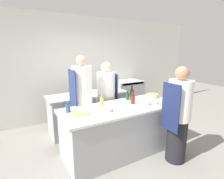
% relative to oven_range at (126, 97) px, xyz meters
% --- Properties ---
extents(ground_plane, '(16.00, 16.00, 0.00)m').
position_rel_oven_range_xyz_m(ground_plane, '(-1.32, -1.74, -0.50)').
color(ground_plane, gray).
extents(wall_back, '(8.00, 0.06, 2.80)m').
position_rel_oven_range_xyz_m(wall_back, '(-1.32, 0.39, 0.90)').
color(wall_back, silver).
rests_on(wall_back, ground_plane).
extents(prep_counter, '(2.22, 0.90, 0.89)m').
position_rel_oven_range_xyz_m(prep_counter, '(-1.32, -1.74, -0.05)').
color(prep_counter, '#A8AAAF').
rests_on(prep_counter, ground_plane).
extents(pass_counter, '(1.92, 0.70, 0.89)m').
position_rel_oven_range_xyz_m(pass_counter, '(-1.46, -0.53, -0.05)').
color(pass_counter, '#A8AAAF').
rests_on(pass_counter, ground_plane).
extents(oven_range, '(0.88, 0.68, 1.00)m').
position_rel_oven_range_xyz_m(oven_range, '(0.00, 0.00, 0.00)').
color(oven_range, '#A8AAAF').
rests_on(oven_range, ground_plane).
extents(chef_at_prep_near, '(0.41, 0.39, 1.65)m').
position_rel_oven_range_xyz_m(chef_at_prep_near, '(-0.66, -2.46, 0.32)').
color(chef_at_prep_near, black).
rests_on(chef_at_prep_near, ground_plane).
extents(chef_at_stove, '(0.44, 0.43, 1.65)m').
position_rel_oven_range_xyz_m(chef_at_stove, '(-1.23, -1.00, 0.32)').
color(chef_at_stove, black).
rests_on(chef_at_stove, ground_plane).
extents(chef_at_pass_far, '(0.40, 0.38, 1.80)m').
position_rel_oven_range_xyz_m(chef_at_pass_far, '(-1.85, -1.15, 0.41)').
color(chef_at_pass_far, black).
rests_on(chef_at_pass_far, ground_plane).
extents(bottle_olive_oil, '(0.07, 0.07, 0.20)m').
position_rel_oven_range_xyz_m(bottle_olive_oil, '(-1.60, -1.51, 0.47)').
color(bottle_olive_oil, '#B2A84C').
rests_on(bottle_olive_oil, prep_counter).
extents(bottle_vinegar, '(0.07, 0.07, 0.19)m').
position_rel_oven_range_xyz_m(bottle_vinegar, '(-0.96, -1.40, 0.47)').
color(bottle_vinegar, '#19471E').
rests_on(bottle_vinegar, prep_counter).
extents(bottle_wine, '(0.08, 0.08, 0.31)m').
position_rel_oven_range_xyz_m(bottle_wine, '(-0.90, -1.48, 0.52)').
color(bottle_wine, black).
rests_on(bottle_wine, prep_counter).
extents(bottle_cooking_oil, '(0.09, 0.09, 0.23)m').
position_rel_oven_range_xyz_m(bottle_cooking_oil, '(-1.03, -1.69, 0.49)').
color(bottle_cooking_oil, '#5B2319').
rests_on(bottle_cooking_oil, prep_counter).
extents(bottle_sauce, '(0.08, 0.08, 0.18)m').
position_rel_oven_range_xyz_m(bottle_sauce, '(-2.25, -1.55, 0.47)').
color(bottle_sauce, '#2D5175').
rests_on(bottle_sauce, prep_counter).
extents(bowl_mixing_large, '(0.25, 0.25, 0.08)m').
position_rel_oven_range_xyz_m(bowl_mixing_large, '(-0.41, -1.57, 0.43)').
color(bowl_mixing_large, tan).
rests_on(bowl_mixing_large, prep_counter).
extents(bowl_prep_small, '(0.20, 0.20, 0.06)m').
position_rel_oven_range_xyz_m(bowl_prep_small, '(-1.66, -1.82, 0.42)').
color(bowl_prep_small, '#B7BABC').
rests_on(bowl_prep_small, prep_counter).
extents(bowl_ceramic_blue, '(0.23, 0.23, 0.06)m').
position_rel_oven_range_xyz_m(bowl_ceramic_blue, '(-0.70, -1.89, 0.43)').
color(bowl_ceramic_blue, '#B7BABC').
rests_on(bowl_ceramic_blue, prep_counter).
extents(bowl_wooden_salad, '(0.18, 0.18, 0.07)m').
position_rel_oven_range_xyz_m(bowl_wooden_salad, '(-0.45, -1.93, 0.43)').
color(bowl_wooden_salad, '#B7BABC').
rests_on(bowl_wooden_salad, prep_counter).
extents(cup, '(0.10, 0.10, 0.09)m').
position_rel_oven_range_xyz_m(cup, '(-0.90, -1.93, 0.44)').
color(cup, white).
rests_on(cup, prep_counter).
extents(cutting_board, '(0.30, 0.24, 0.01)m').
position_rel_oven_range_xyz_m(cutting_board, '(-2.11, -1.72, 0.40)').
color(cutting_board, tan).
rests_on(cutting_board, prep_counter).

